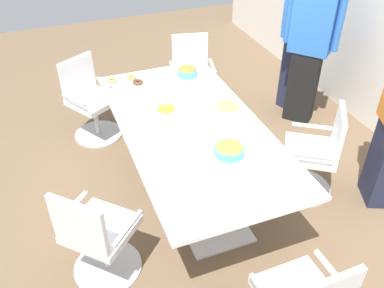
% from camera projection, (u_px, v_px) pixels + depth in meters
% --- Properties ---
extents(ground_plane, '(10.00, 10.00, 0.01)m').
position_uv_depth(ground_plane, '(192.00, 189.00, 4.13)').
color(ground_plane, brown).
extents(conference_table, '(2.40, 1.20, 0.75)m').
position_uv_depth(conference_table, '(192.00, 137.00, 3.75)').
color(conference_table, white).
rests_on(conference_table, ground).
extents(office_chair_0, '(0.65, 0.65, 0.91)m').
position_uv_depth(office_chair_0, '(192.00, 78.00, 5.14)').
color(office_chair_0, silver).
rests_on(office_chair_0, ground).
extents(office_chair_1, '(0.74, 0.74, 0.91)m').
position_uv_depth(office_chair_1, '(91.00, 103.00, 4.65)').
color(office_chair_1, silver).
rests_on(office_chair_1, ground).
extents(office_chair_2, '(0.76, 0.76, 0.91)m').
position_uv_depth(office_chair_2, '(98.00, 239.00, 3.09)').
color(office_chair_2, silver).
rests_on(office_chair_2, ground).
extents(office_chair_4, '(0.75, 0.75, 0.91)m').
position_uv_depth(office_chair_4, '(315.00, 157.00, 3.88)').
color(office_chair_4, silver).
rests_on(office_chair_4, ground).
extents(person_standing_0, '(0.61, 0.34, 1.88)m').
position_uv_depth(person_standing_0, '(302.00, 33.00, 4.78)').
color(person_standing_0, '#232842').
rests_on(person_standing_0, ground).
extents(person_standing_1, '(0.52, 0.45, 1.83)m').
position_uv_depth(person_standing_1, '(310.00, 44.00, 4.59)').
color(person_standing_1, black).
rests_on(person_standing_1, ground).
extents(snack_bowl_chips_yellow, '(0.25, 0.25, 0.10)m').
position_uv_depth(snack_bowl_chips_yellow, '(229.00, 149.00, 3.32)').
color(snack_bowl_chips_yellow, '#4C9EC6').
rests_on(snack_bowl_chips_yellow, conference_table).
extents(snack_bowl_chips_orange, '(0.18, 0.18, 0.12)m').
position_uv_depth(snack_bowl_chips_orange, '(166.00, 112.00, 3.76)').
color(snack_bowl_chips_orange, white).
rests_on(snack_bowl_chips_orange, conference_table).
extents(snack_bowl_cookies, '(0.23, 0.23, 0.10)m').
position_uv_depth(snack_bowl_cookies, '(228.00, 108.00, 3.82)').
color(snack_bowl_cookies, beige).
rests_on(snack_bowl_cookies, conference_table).
extents(snack_bowl_pretzels, '(0.21, 0.21, 0.11)m').
position_uv_depth(snack_bowl_pretzels, '(187.00, 71.00, 4.42)').
color(snack_bowl_pretzels, '#4C9EC6').
rests_on(snack_bowl_pretzels, conference_table).
extents(donut_platter, '(0.39, 0.39, 0.04)m').
position_uv_depth(donut_platter, '(123.00, 84.00, 4.26)').
color(donut_platter, white).
rests_on(donut_platter, conference_table).
extents(plate_stack, '(0.19, 0.19, 0.05)m').
position_uv_depth(plate_stack, '(160.00, 93.00, 4.09)').
color(plate_stack, white).
rests_on(plate_stack, conference_table).
extents(napkin_pile, '(0.14, 0.14, 0.09)m').
position_uv_depth(napkin_pile, '(251.00, 188.00, 2.96)').
color(napkin_pile, white).
rests_on(napkin_pile, conference_table).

